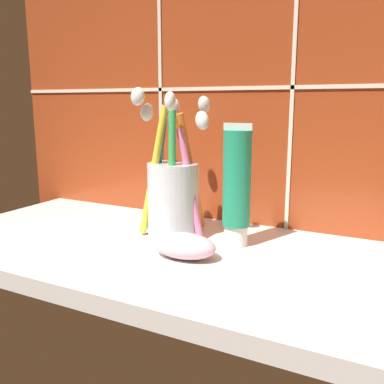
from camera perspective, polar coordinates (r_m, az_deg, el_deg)
sink_counter at (r=48.14cm, az=5.72°, el=-9.91°), size 78.59×28.59×2.00cm
tile_wall_backsplash at (r=59.14cm, az=11.86°, el=19.81°), size 88.59×1.72×54.47cm
toothbrush_cup at (r=54.28cm, az=-2.52°, el=0.14°), size 10.27×9.39×18.77cm
toothpaste_tube at (r=50.28cm, az=5.99°, el=0.78°), size 3.46×3.30×14.51cm
soap_bar at (r=47.46cm, az=-1.09°, el=-7.16°), size 7.51×4.74×2.67cm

